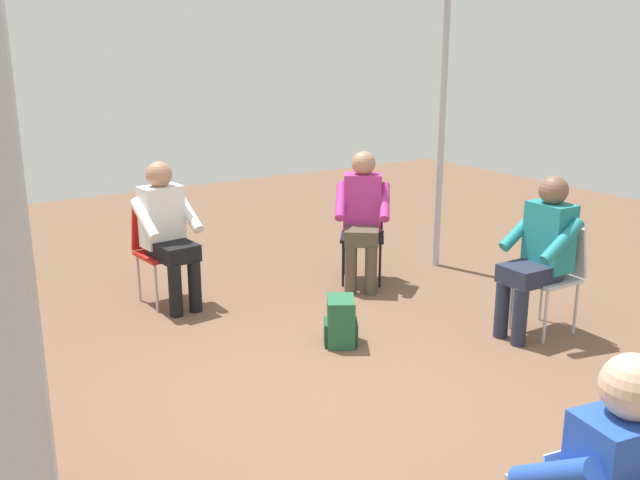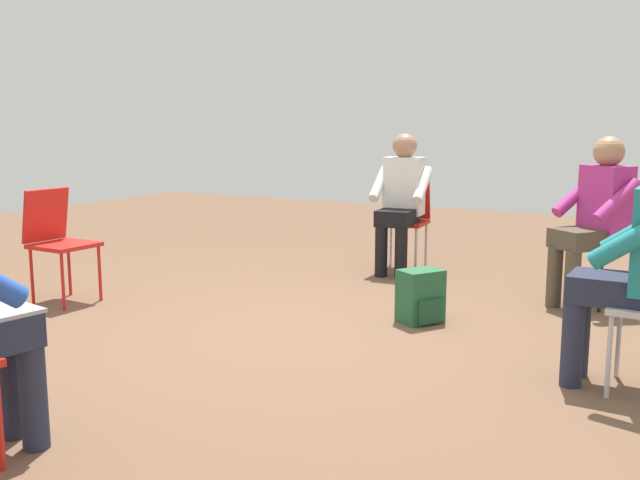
{
  "view_description": "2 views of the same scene",
  "coord_description": "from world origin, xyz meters",
  "px_view_note": "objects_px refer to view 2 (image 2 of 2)",
  "views": [
    {
      "loc": [
        -3.42,
        2.29,
        2.2
      ],
      "look_at": [
        0.24,
        -0.07,
        0.98
      ],
      "focal_mm": 40.0,
      "sensor_mm": 36.0,
      "label": 1
    },
    {
      "loc": [
        -3.75,
        -2.2,
        1.33
      ],
      "look_at": [
        0.25,
        0.01,
        0.58
      ],
      "focal_mm": 40.0,
      "sensor_mm": 36.0,
      "label": 2
    }
  ],
  "objects_px": {
    "person_in_white": "(401,195)",
    "person_in_teal": "(637,255)",
    "chair_north": "(57,237)",
    "person_in_magenta": "(595,212)",
    "chair_southeast": "(611,238)",
    "chair_east": "(406,215)",
    "backpack_near_laptop_user": "(420,299)"
  },
  "relations": [
    {
      "from": "person_in_white",
      "to": "person_in_teal",
      "type": "height_order",
      "value": "same"
    },
    {
      "from": "chair_north",
      "to": "person_in_magenta",
      "type": "relative_size",
      "value": 0.69
    },
    {
      "from": "person_in_teal",
      "to": "chair_north",
      "type": "bearing_deg",
      "value": 92.69
    },
    {
      "from": "chair_north",
      "to": "person_in_teal",
      "type": "height_order",
      "value": "person_in_teal"
    },
    {
      "from": "chair_southeast",
      "to": "person_in_white",
      "type": "distance_m",
      "value": 1.84
    },
    {
      "from": "person_in_magenta",
      "to": "person_in_teal",
      "type": "bearing_deg",
      "value": 142.11
    },
    {
      "from": "chair_east",
      "to": "person_in_magenta",
      "type": "distance_m",
      "value": 1.84
    },
    {
      "from": "chair_east",
      "to": "person_in_white",
      "type": "relative_size",
      "value": 0.69
    },
    {
      "from": "chair_southeast",
      "to": "person_in_magenta",
      "type": "relative_size",
      "value": 0.69
    },
    {
      "from": "person_in_magenta",
      "to": "person_in_teal",
      "type": "height_order",
      "value": "same"
    },
    {
      "from": "chair_southeast",
      "to": "person_in_teal",
      "type": "xyz_separation_m",
      "value": [
        -1.81,
        -0.33,
        0.2
      ]
    },
    {
      "from": "person_in_white",
      "to": "person_in_magenta",
      "type": "relative_size",
      "value": 1.0
    },
    {
      "from": "person_in_magenta",
      "to": "person_in_teal",
      "type": "distance_m",
      "value": 1.73
    },
    {
      "from": "chair_east",
      "to": "chair_southeast",
      "type": "relative_size",
      "value": 1.0
    },
    {
      "from": "chair_east",
      "to": "chair_southeast",
      "type": "bearing_deg",
      "value": 159.46
    },
    {
      "from": "chair_southeast",
      "to": "backpack_near_laptop_user",
      "type": "xyz_separation_m",
      "value": [
        -1.15,
        1.04,
        -0.34
      ]
    },
    {
      "from": "person_in_teal",
      "to": "backpack_near_laptop_user",
      "type": "xyz_separation_m",
      "value": [
        0.66,
        1.37,
        -0.54
      ]
    },
    {
      "from": "chair_north",
      "to": "chair_east",
      "type": "bearing_deg",
      "value": 145.18
    },
    {
      "from": "chair_north",
      "to": "person_in_white",
      "type": "distance_m",
      "value": 2.9
    },
    {
      "from": "chair_east",
      "to": "person_in_teal",
      "type": "bearing_deg",
      "value": 127.51
    },
    {
      "from": "chair_southeast",
      "to": "person_in_white",
      "type": "relative_size",
      "value": 0.69
    },
    {
      "from": "chair_north",
      "to": "backpack_near_laptop_user",
      "type": "bearing_deg",
      "value": 108.72
    },
    {
      "from": "chair_southeast",
      "to": "person_in_white",
      "type": "height_order",
      "value": "person_in_white"
    },
    {
      "from": "chair_north",
      "to": "person_in_teal",
      "type": "bearing_deg",
      "value": 93.76
    },
    {
      "from": "backpack_near_laptop_user",
      "to": "chair_north",
      "type": "bearing_deg",
      "value": 106.69
    },
    {
      "from": "chair_north",
      "to": "backpack_near_laptop_user",
      "type": "relative_size",
      "value": 2.36
    },
    {
      "from": "person_in_white",
      "to": "person_in_magenta",
      "type": "xyz_separation_m",
      "value": [
        -0.45,
        -1.7,
        0.0
      ]
    },
    {
      "from": "chair_north",
      "to": "person_in_magenta",
      "type": "bearing_deg",
      "value": 119.04
    },
    {
      "from": "chair_east",
      "to": "backpack_near_laptop_user",
      "type": "relative_size",
      "value": 2.36
    },
    {
      "from": "person_in_magenta",
      "to": "person_in_teal",
      "type": "relative_size",
      "value": 1.0
    },
    {
      "from": "person_in_teal",
      "to": "backpack_near_laptop_user",
      "type": "relative_size",
      "value": 3.44
    },
    {
      "from": "chair_east",
      "to": "person_in_white",
      "type": "height_order",
      "value": "person_in_white"
    }
  ]
}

